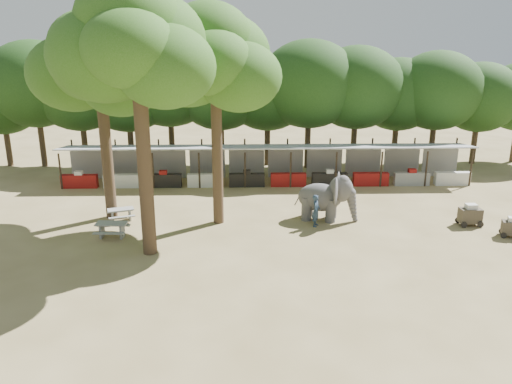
{
  "coord_description": "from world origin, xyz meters",
  "views": [
    {
      "loc": [
        -1.66,
        -19.49,
        9.44
      ],
      "look_at": [
        -1.0,
        5.0,
        2.0
      ],
      "focal_mm": 35.0,
      "sensor_mm": 36.0,
      "label": 1
    }
  ],
  "objects_px": {
    "picnic_table_near": "(112,228)",
    "yard_tree_center": "(134,47)",
    "yard_tree_left": "(97,66)",
    "yard_tree_back": "(212,60)",
    "picnic_table_far": "(121,213)",
    "cart_back": "(470,215)",
    "handler": "(316,211)",
    "elephant": "(327,197)",
    "cart_front": "(512,227)"
  },
  "relations": [
    {
      "from": "yard_tree_back",
      "to": "cart_back",
      "type": "relative_size",
      "value": 9.19
    },
    {
      "from": "cart_front",
      "to": "picnic_table_far",
      "type": "bearing_deg",
      "value": -170.04
    },
    {
      "from": "yard_tree_back",
      "to": "cart_front",
      "type": "height_order",
      "value": "yard_tree_back"
    },
    {
      "from": "handler",
      "to": "picnic_table_near",
      "type": "height_order",
      "value": "handler"
    },
    {
      "from": "yard_tree_left",
      "to": "yard_tree_center",
      "type": "xyz_separation_m",
      "value": [
        3.0,
        -5.0,
        1.01
      ]
    },
    {
      "from": "yard_tree_center",
      "to": "picnic_table_far",
      "type": "bearing_deg",
      "value": 117.85
    },
    {
      "from": "elephant",
      "to": "picnic_table_far",
      "type": "xyz_separation_m",
      "value": [
        -11.25,
        0.07,
        -0.83
      ]
    },
    {
      "from": "yard_tree_center",
      "to": "elephant",
      "type": "height_order",
      "value": "yard_tree_center"
    },
    {
      "from": "picnic_table_near",
      "to": "cart_back",
      "type": "relative_size",
      "value": 1.29
    },
    {
      "from": "elephant",
      "to": "cart_front",
      "type": "distance_m",
      "value": 9.35
    },
    {
      "from": "cart_front",
      "to": "yard_tree_left",
      "type": "bearing_deg",
      "value": -171.93
    },
    {
      "from": "yard_tree_left",
      "to": "yard_tree_back",
      "type": "relative_size",
      "value": 0.97
    },
    {
      "from": "yard_tree_center",
      "to": "yard_tree_back",
      "type": "relative_size",
      "value": 1.06
    },
    {
      "from": "yard_tree_center",
      "to": "yard_tree_back",
      "type": "bearing_deg",
      "value": 53.14
    },
    {
      "from": "yard_tree_center",
      "to": "cart_back",
      "type": "distance_m",
      "value": 18.88
    },
    {
      "from": "yard_tree_left",
      "to": "yard_tree_back",
      "type": "height_order",
      "value": "yard_tree_back"
    },
    {
      "from": "yard_tree_left",
      "to": "yard_tree_back",
      "type": "xyz_separation_m",
      "value": [
        6.0,
        -1.0,
        0.34
      ]
    },
    {
      "from": "yard_tree_center",
      "to": "elephant",
      "type": "relative_size",
      "value": 3.49
    },
    {
      "from": "yard_tree_back",
      "to": "cart_back",
      "type": "distance_m",
      "value": 15.73
    },
    {
      "from": "picnic_table_near",
      "to": "yard_tree_center",
      "type": "bearing_deg",
      "value": -37.51
    },
    {
      "from": "elephant",
      "to": "cart_back",
      "type": "distance_m",
      "value": 7.6
    },
    {
      "from": "elephant",
      "to": "picnic_table_far",
      "type": "height_order",
      "value": "elephant"
    },
    {
      "from": "yard_tree_back",
      "to": "picnic_table_far",
      "type": "distance_m",
      "value": 9.62
    },
    {
      "from": "elephant",
      "to": "picnic_table_near",
      "type": "distance_m",
      "value": 11.4
    },
    {
      "from": "picnic_table_near",
      "to": "cart_front",
      "type": "height_order",
      "value": "cart_front"
    },
    {
      "from": "elephant",
      "to": "yard_tree_left",
      "type": "bearing_deg",
      "value": -169.01
    },
    {
      "from": "picnic_table_far",
      "to": "yard_tree_center",
      "type": "bearing_deg",
      "value": -80.79
    },
    {
      "from": "elephant",
      "to": "picnic_table_near",
      "type": "xyz_separation_m",
      "value": [
        -11.14,
        -2.32,
        -0.78
      ]
    },
    {
      "from": "yard_tree_back",
      "to": "handler",
      "type": "relative_size",
      "value": 6.57
    },
    {
      "from": "yard_tree_center",
      "to": "picnic_table_near",
      "type": "bearing_deg",
      "value": 139.6
    },
    {
      "from": "yard_tree_center",
      "to": "picnic_table_far",
      "type": "height_order",
      "value": "yard_tree_center"
    },
    {
      "from": "cart_back",
      "to": "elephant",
      "type": "bearing_deg",
      "value": 169.92
    },
    {
      "from": "picnic_table_near",
      "to": "picnic_table_far",
      "type": "relative_size",
      "value": 0.94
    },
    {
      "from": "picnic_table_near",
      "to": "yard_tree_left",
      "type": "bearing_deg",
      "value": 108.55
    },
    {
      "from": "yard_tree_left",
      "to": "picnic_table_far",
      "type": "distance_m",
      "value": 7.83
    },
    {
      "from": "yard_tree_center",
      "to": "picnic_table_far",
      "type": "distance_m",
      "value": 9.95
    },
    {
      "from": "yard_tree_left",
      "to": "cart_front",
      "type": "xyz_separation_m",
      "value": [
        20.92,
        -3.71,
        -7.69
      ]
    },
    {
      "from": "cart_back",
      "to": "yard_tree_center",
      "type": "bearing_deg",
      "value": -171.32
    },
    {
      "from": "yard_tree_back",
      "to": "picnic_table_far",
      "type": "relative_size",
      "value": 6.68
    },
    {
      "from": "handler",
      "to": "picnic_table_far",
      "type": "distance_m",
      "value": 10.58
    },
    {
      "from": "yard_tree_back",
      "to": "cart_back",
      "type": "bearing_deg",
      "value": -4.32
    },
    {
      "from": "cart_front",
      "to": "cart_back",
      "type": "relative_size",
      "value": 0.99
    },
    {
      "from": "elephant",
      "to": "handler",
      "type": "bearing_deg",
      "value": -110.33
    },
    {
      "from": "yard_tree_back",
      "to": "cart_front",
      "type": "relative_size",
      "value": 9.28
    },
    {
      "from": "elephant",
      "to": "picnic_table_far",
      "type": "relative_size",
      "value": 2.03
    },
    {
      "from": "cart_back",
      "to": "yard_tree_back",
      "type": "bearing_deg",
      "value": 174.14
    },
    {
      "from": "cart_front",
      "to": "cart_back",
      "type": "height_order",
      "value": "cart_back"
    },
    {
      "from": "yard_tree_center",
      "to": "cart_back",
      "type": "xyz_separation_m",
      "value": [
        16.53,
        2.98,
        -8.62
      ]
    },
    {
      "from": "picnic_table_far",
      "to": "cart_back",
      "type": "relative_size",
      "value": 1.38
    },
    {
      "from": "yard_tree_center",
      "to": "handler",
      "type": "distance_m",
      "value": 12.17
    }
  ]
}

